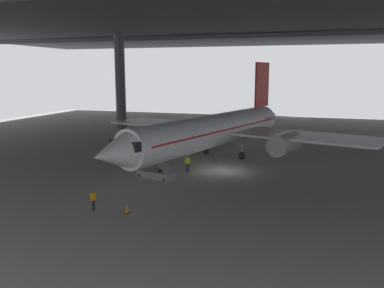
% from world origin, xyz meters
% --- Properties ---
extents(ground_plane, '(110.00, 110.00, 0.00)m').
position_xyz_m(ground_plane, '(0.00, 0.00, 0.00)').
color(ground_plane, gray).
extents(hangar_structure, '(121.00, 99.00, 17.55)m').
position_xyz_m(hangar_structure, '(-0.08, 13.76, 16.92)').
color(hangar_structure, '#4C4F54').
rests_on(hangar_structure, ground_plane).
extents(airplane_main, '(34.80, 35.20, 11.27)m').
position_xyz_m(airplane_main, '(-2.17, 4.97, 3.42)').
color(airplane_main, white).
rests_on(airplane_main, ground_plane).
extents(boarding_stairs, '(4.39, 2.56, 4.62)m').
position_xyz_m(boarding_stairs, '(-5.65, -4.38, 0.73)').
color(boarding_stairs, slate).
rests_on(boarding_stairs, ground_plane).
extents(crew_worker_near_nose, '(0.28, 0.54, 1.57)m').
position_xyz_m(crew_worker_near_nose, '(-6.43, -14.39, 0.89)').
color(crew_worker_near_nose, '#232838').
rests_on(crew_worker_near_nose, ground_plane).
extents(crew_worker_by_stairs, '(0.55, 0.23, 1.73)m').
position_xyz_m(crew_worker_by_stairs, '(-3.43, -1.35, 0.99)').
color(crew_worker_by_stairs, '#232838').
rests_on(crew_worker_by_stairs, ground_plane).
extents(traffic_cone_orange, '(0.36, 0.36, 0.60)m').
position_xyz_m(traffic_cone_orange, '(-3.89, -14.10, 0.29)').
color(traffic_cone_orange, black).
rests_on(traffic_cone_orange, ground_plane).
extents(baggage_tug, '(2.20, 2.50, 0.90)m').
position_xyz_m(baggage_tug, '(-8.03, 14.39, 0.53)').
color(baggage_tug, yellow).
rests_on(baggage_tug, ground_plane).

